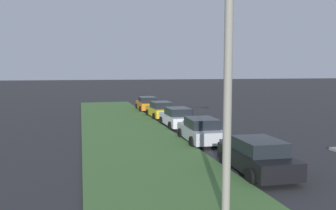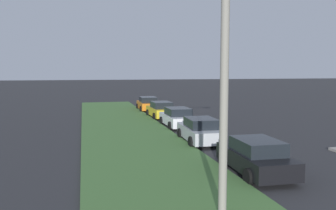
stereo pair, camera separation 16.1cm
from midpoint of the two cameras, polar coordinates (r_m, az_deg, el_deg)
The scene contains 7 objects.
grass_median at distance 16.55m, azimuth -3.21°, elevation -9.00°, with size 60.00×6.00×0.12m, color #477238.
parked_car_black at distance 14.96m, azimuth 14.42°, elevation -8.19°, with size 4.35×2.12×1.47m.
parked_car_silver at distance 20.70m, azimuth 5.52°, elevation -4.17°, with size 4.37×2.16×1.47m.
parked_car_white at distance 26.12m, azimuth 1.74°, elevation -2.08°, with size 4.31×2.04×1.47m.
parked_car_yellow at distance 31.13m, azimuth -1.01°, elevation -0.82°, with size 4.35×2.11×1.47m.
parked_car_orange at distance 36.78m, azimuth -3.21°, elevation 0.18°, with size 4.33×2.08×1.47m.
streetlight at distance 10.01m, azimuth 11.45°, elevation 6.31°, with size 0.64×2.87×7.50m.
Camera 2 is at (-5.76, 9.81, 4.27)m, focal length 37.27 mm.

